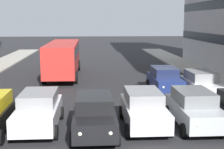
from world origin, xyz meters
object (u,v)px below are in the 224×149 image
at_px(car_2, 143,108).
at_px(bus_behind_traffic, 63,55).
at_px(car_4, 39,110).
at_px(car_1, 194,108).
at_px(car_row2_1, 164,79).
at_px(car_3, 94,114).
at_px(car_row2_0, 201,84).

height_order(car_2, bus_behind_traffic, bus_behind_traffic).
bearing_deg(car_4, car_1, 178.88).
bearing_deg(car_row2_1, car_1, 87.72).
bearing_deg(car_1, car_4, -1.12).
xyz_separation_m(car_1, car_row2_1, (-0.30, -7.46, 0.00)).
xyz_separation_m(car_1, car_4, (7.30, -0.14, 0.00)).
bearing_deg(bus_behind_traffic, car_1, 116.70).
distance_m(car_1, bus_behind_traffic, 16.28).
height_order(car_1, car_2, same).
distance_m(car_3, car_4, 2.71).
bearing_deg(bus_behind_traffic, car_4, 90.00).
relative_size(car_2, bus_behind_traffic, 0.42).
distance_m(car_2, car_row2_1, 7.83).
bearing_deg(car_row2_0, car_2, 49.56).
xyz_separation_m(car_2, car_row2_1, (-2.70, -7.35, 0.00)).
relative_size(car_3, car_row2_0, 1.00).
height_order(car_1, car_4, same).
xyz_separation_m(car_row2_1, bus_behind_traffic, (7.60, -7.05, 0.97)).
xyz_separation_m(car_3, bus_behind_traffic, (2.57, -15.22, 0.97)).
distance_m(car_4, car_row2_0, 11.07).
relative_size(car_1, car_4, 1.00).
height_order(car_2, car_3, same).
height_order(car_2, car_row2_1, same).
xyz_separation_m(car_2, bus_behind_traffic, (4.90, -14.40, 0.97)).
bearing_deg(car_3, car_1, -171.51).
relative_size(car_1, bus_behind_traffic, 0.42).
relative_size(car_1, car_row2_0, 1.00).
distance_m(car_4, car_row2_1, 10.55).
bearing_deg(car_2, car_row2_0, -130.44).
height_order(car_1, car_row2_0, same).
xyz_separation_m(car_4, bus_behind_traffic, (-0.00, -14.37, 0.97)).
bearing_deg(car_row2_1, car_3, 58.39).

